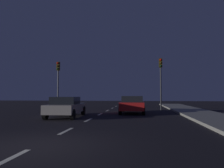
{
  "coord_description": "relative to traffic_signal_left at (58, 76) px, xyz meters",
  "views": [
    {
      "loc": [
        2.98,
        -5.85,
        1.48
      ],
      "look_at": [
        0.22,
        15.74,
        2.6
      ],
      "focal_mm": 34.0,
      "sensor_mm": 36.0,
      "label": 1
    }
  ],
  "objects": [
    {
      "name": "traffic_signal_left",
      "position": [
        0.0,
        0.0,
        0.0
      ],
      "size": [
        0.32,
        0.38,
        4.93
      ],
      "color": "#4C4C51",
      "rests_on": "ground_plane"
    },
    {
      "name": "lane_stripe_nearest",
      "position": [
        5.39,
        -16.45,
        -3.45
      ],
      "size": [
        0.16,
        1.6,
        0.01
      ],
      "primitive_type": "cube",
      "color": "silver",
      "rests_on": "ground_plane"
    },
    {
      "name": "lane_stripe_fifth",
      "position": [
        5.39,
        -1.25,
        -3.45
      ],
      "size": [
        0.16,
        1.6,
        0.01
      ],
      "primitive_type": "cube",
      "color": "silver",
      "rests_on": "ground_plane"
    },
    {
      "name": "car_stopped_ahead",
      "position": [
        7.86,
        -4.02,
        -2.73
      ],
      "size": [
        1.98,
        4.0,
        1.39
      ],
      "color": "#B21919",
      "rests_on": "ground_plane"
    },
    {
      "name": "car_adjacent_lane",
      "position": [
        3.53,
        -7.4,
        -2.75
      ],
      "size": [
        2.1,
        4.32,
        1.35
      ],
      "color": "gray",
      "rests_on": "ground_plane"
    },
    {
      "name": "lane_stripe_fourth",
      "position": [
        5.39,
        -5.05,
        -3.45
      ],
      "size": [
        0.16,
        1.6,
        0.01
      ],
      "primitive_type": "cube",
      "color": "silver",
      "rests_on": "ground_plane"
    },
    {
      "name": "lane_stripe_sixth",
      "position": [
        5.39,
        2.55,
        -3.45
      ],
      "size": [
        0.16,
        1.6,
        0.01
      ],
      "primitive_type": "cube",
      "color": "silver",
      "rests_on": "ground_plane"
    },
    {
      "name": "ground_plane",
      "position": [
        5.39,
        -8.25,
        -3.46
      ],
      "size": [
        80.0,
        80.0,
        0.0
      ],
      "primitive_type": "plane",
      "color": "black"
    },
    {
      "name": "lane_stripe_third",
      "position": [
        5.39,
        -8.85,
        -3.45
      ],
      "size": [
        0.16,
        1.6,
        0.01
      ],
      "primitive_type": "cube",
      "color": "silver",
      "rests_on": "ground_plane"
    },
    {
      "name": "lane_stripe_second",
      "position": [
        5.39,
        -12.65,
        -3.45
      ],
      "size": [
        0.16,
        1.6,
        0.01
      ],
      "primitive_type": "cube",
      "color": "silver",
      "rests_on": "ground_plane"
    },
    {
      "name": "sidewalk_curb_right",
      "position": [
        12.89,
        -8.25,
        -3.38
      ],
      "size": [
        3.0,
        40.0,
        0.15
      ],
      "primitive_type": "cube",
      "color": "gray",
      "rests_on": "ground_plane"
    },
    {
      "name": "traffic_signal_right",
      "position": [
        10.49,
        0.0,
        0.09
      ],
      "size": [
        0.32,
        0.38,
        5.07
      ],
      "color": "#2D2D30",
      "rests_on": "ground_plane"
    },
    {
      "name": "lane_stripe_seventh",
      "position": [
        5.39,
        6.35,
        -3.45
      ],
      "size": [
        0.16,
        1.6,
        0.01
      ],
      "primitive_type": "cube",
      "color": "silver",
      "rests_on": "ground_plane"
    }
  ]
}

